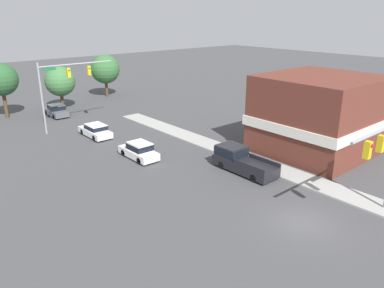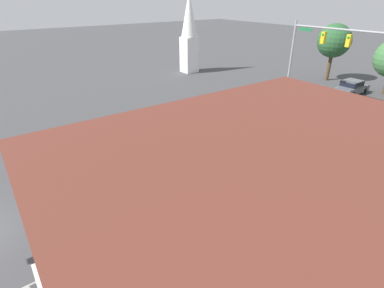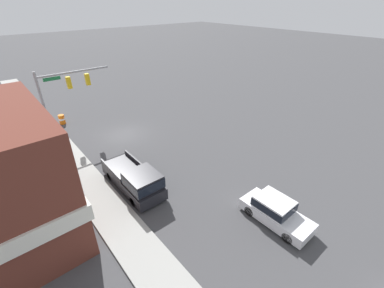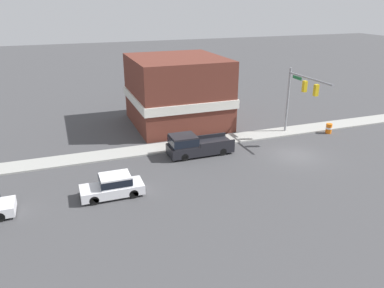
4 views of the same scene
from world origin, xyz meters
name	(u,v)px [view 2 (image 2 of 4)]	position (x,y,z in m)	size (l,w,h in m)	color
far_signal_assembly	(316,45)	(-2.90, 29.47, 5.74)	(8.69, 0.49, 7.84)	gray
car_lead	(217,127)	(-1.77, 16.35, 0.82)	(1.80, 4.35, 1.58)	black
car_second_ahead	(287,107)	(-1.82, 24.91, 0.75)	(1.85, 4.62, 1.43)	black
car_distant	(352,87)	(-1.71, 36.01, 0.81)	(1.83, 4.20, 1.58)	black
pickup_truck_parked	(163,191)	(3.24, 8.48, 0.96)	(2.11, 5.80, 1.97)	black
church_steeple	(189,31)	(-21.26, 27.46, 5.61)	(2.21, 2.21, 10.71)	white
backdrop_tree_left_far	(334,41)	(-6.86, 39.43, 4.92)	(4.09, 4.09, 6.99)	#4C3823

